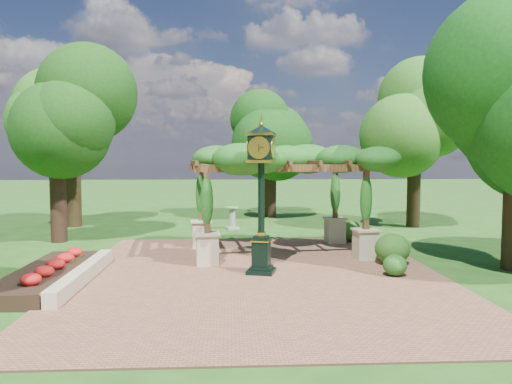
{
  "coord_description": "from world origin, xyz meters",
  "views": [
    {
      "loc": [
        -0.77,
        -12.48,
        3.25
      ],
      "look_at": [
        0.0,
        2.5,
        2.2
      ],
      "focal_mm": 35.0,
      "sensor_mm": 36.0,
      "label": 1
    }
  ],
  "objects": [
    {
      "name": "shrub_front",
      "position": [
        3.67,
        0.63,
        0.33
      ],
      "size": [
        0.76,
        0.76,
        0.58
      ],
      "primitive_type": "ellipsoid",
      "rotation": [
        0.0,
        0.0,
        -0.21
      ],
      "color": "#1E5418",
      "rests_on": "brick_plaza"
    },
    {
      "name": "tree_west_near",
      "position": [
        -7.35,
        6.88,
        4.95
      ],
      "size": [
        3.71,
        3.71,
        7.22
      ],
      "color": "#321D14",
      "rests_on": "ground"
    },
    {
      "name": "shrub_back",
      "position": [
        3.86,
        6.19,
        0.43
      ],
      "size": [
        0.99,
        0.99,
        0.77
      ],
      "primitive_type": "ellipsoid",
      "rotation": [
        0.0,
        0.0,
        -0.18
      ],
      "color": "#2F631C",
      "rests_on": "brick_plaza"
    },
    {
      "name": "brick_plaza",
      "position": [
        0.0,
        1.0,
        0.02
      ],
      "size": [
        10.0,
        12.0,
        0.04
      ],
      "primitive_type": "cube",
      "color": "brown",
      "rests_on": "ground"
    },
    {
      "name": "tree_west_far",
      "position": [
        -8.09,
        11.15,
        5.29
      ],
      "size": [
        4.24,
        4.24,
        7.71
      ],
      "color": "#322413",
      "rests_on": "ground"
    },
    {
      "name": "pedestal_clock",
      "position": [
        0.07,
        1.14,
        2.49
      ],
      "size": [
        1.01,
        1.01,
        4.16
      ],
      "rotation": [
        0.0,
        0.0,
        -0.26
      ],
      "color": "black",
      "rests_on": "brick_plaza"
    },
    {
      "name": "flower_bed",
      "position": [
        -5.5,
        0.5,
        0.18
      ],
      "size": [
        1.5,
        5.0,
        0.36
      ],
      "primitive_type": "cube",
      "color": "red",
      "rests_on": "ground"
    },
    {
      "name": "pergola",
      "position": [
        0.83,
        4.11,
        2.99
      ],
      "size": [
        6.17,
        4.27,
        3.65
      ],
      "rotation": [
        0.0,
        0.0,
        0.12
      ],
      "color": "#BFB48E",
      "rests_on": "brick_plaza"
    },
    {
      "name": "border_wall",
      "position": [
        -4.6,
        0.5,
        0.2
      ],
      "size": [
        0.35,
        5.0,
        0.4
      ],
      "primitive_type": "cube",
      "color": "#C6B793",
      "rests_on": "ground"
    },
    {
      "name": "tree_east_far",
      "position": [
        7.75,
        10.24,
        5.26
      ],
      "size": [
        3.65,
        3.65,
        7.69
      ],
      "color": "#302112",
      "rests_on": "ground"
    },
    {
      "name": "shrub_mid",
      "position": [
        4.07,
        2.06,
        0.51
      ],
      "size": [
        1.26,
        1.26,
        0.93
      ],
      "primitive_type": "ellipsoid",
      "rotation": [
        0.0,
        0.0,
        0.24
      ],
      "color": "#255518",
      "rests_on": "brick_plaza"
    },
    {
      "name": "tree_north",
      "position": [
        1.4,
        14.47,
        4.66
      ],
      "size": [
        3.49,
        3.49,
        6.82
      ],
      "color": "#362015",
      "rests_on": "ground"
    },
    {
      "name": "sundial",
      "position": [
        -0.68,
        9.92,
        0.44
      ],
      "size": [
        0.7,
        0.7,
        1.01
      ],
      "rotation": [
        0.0,
        0.0,
        0.3
      ],
      "color": "gray",
      "rests_on": "ground"
    },
    {
      "name": "ground",
      "position": [
        0.0,
        0.0,
        0.0
      ],
      "size": [
        120.0,
        120.0,
        0.0
      ],
      "primitive_type": "plane",
      "color": "#1E4714",
      "rests_on": "ground"
    }
  ]
}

